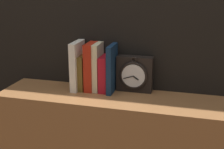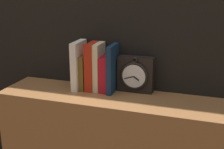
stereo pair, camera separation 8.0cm
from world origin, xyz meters
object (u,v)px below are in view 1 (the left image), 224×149
book_slot0_white (77,66)px  book_slot1_brown (84,72)px  clock (134,74)px  book_slot3_cream (98,67)px  book_slot2_red (91,67)px  book_slot4_red (105,73)px  book_slot5_navy (112,69)px

book_slot0_white → book_slot1_brown: size_ratio=1.39×
clock → book_slot0_white: size_ratio=0.76×
clock → book_slot0_white: (-0.29, -0.04, 0.03)m
book_slot0_white → book_slot3_cream: (0.11, 0.01, -0.00)m
book_slot0_white → book_slot2_red: book_slot0_white is taller
book_slot3_cream → clock: bearing=8.3°
book_slot4_red → book_slot5_navy: size_ratio=0.75×
book_slot5_navy → book_slot4_red: bearing=169.2°
book_slot0_white → book_slot2_red: (0.07, 0.01, -0.00)m
book_slot0_white → book_slot5_navy: book_slot0_white is taller
clock → book_slot2_red: (-0.22, -0.03, 0.03)m
clock → book_slot1_brown: bearing=-173.3°
book_slot1_brown → book_slot5_navy: bearing=-2.2°
book_slot3_cream → book_slot5_navy: bearing=-6.9°
book_slot2_red → book_slot3_cream: (0.04, 0.00, -0.00)m
book_slot2_red → book_slot5_navy: (0.11, -0.01, -0.00)m
book_slot1_brown → book_slot4_red: book_slot4_red is taller
book_slot2_red → book_slot4_red: bearing=0.9°
book_slot2_red → book_slot3_cream: bearing=5.3°
book_slot0_white → book_slot1_brown: (0.03, 0.01, -0.03)m
book_slot3_cream → book_slot2_red: bearing=-174.7°
book_slot0_white → book_slot3_cream: book_slot0_white is taller
book_slot1_brown → book_slot2_red: bearing=0.2°
book_slot2_red → book_slot4_red: 0.08m
book_slot0_white → clock: bearing=7.8°
clock → book_slot4_red: bearing=-168.7°
book_slot0_white → book_slot4_red: book_slot0_white is taller
book_slot4_red → book_slot3_cream: bearing=176.9°
book_slot0_white → book_slot5_navy: 0.18m
book_slot0_white → book_slot3_cream: 0.11m
book_slot3_cream → book_slot5_navy: (0.08, -0.01, -0.00)m
book_slot1_brown → book_slot0_white: bearing=-163.2°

